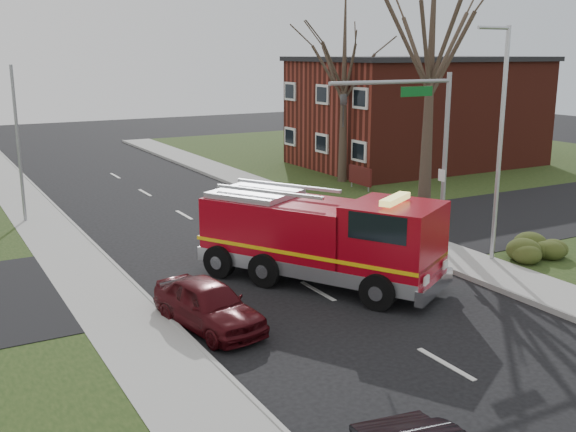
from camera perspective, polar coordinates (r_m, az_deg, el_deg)
ground at (r=21.86m, az=2.53°, el=-6.39°), size 120.00×120.00×0.00m
sidewalk_right at (r=25.50m, az=14.48°, el=-3.69°), size 2.40×80.00×0.15m
sidewalk_left at (r=19.50m, az=-13.35°, el=-9.08°), size 2.40×80.00×0.15m
brick_building at (r=46.50m, az=10.90°, el=8.69°), size 15.40×10.40×7.25m
health_center_sign at (r=37.37m, az=6.13°, el=3.39°), size 0.12×2.00×1.40m
hedge_corner at (r=26.70m, az=20.38°, el=-2.22°), size 2.80×2.00×0.90m
bare_tree_near at (r=31.05m, az=12.02°, el=13.23°), size 6.00×6.00×12.00m
bare_tree_far at (r=39.13m, az=4.79°, el=12.14°), size 5.25×5.25×10.50m
traffic_signal_mast at (r=25.00m, az=11.07°, el=7.02°), size 5.29×0.18×6.80m
streetlight_pole at (r=24.90m, az=17.46°, el=6.26°), size 1.48×0.16×8.40m
utility_pole_far at (r=31.93m, az=-21.86°, el=5.50°), size 0.14×0.14×7.00m
fire_engine at (r=22.27m, az=2.89°, el=-2.07°), size 6.32×8.29×3.22m
parked_car_maroon at (r=18.99m, az=-6.75°, el=-7.43°), size 2.29×4.25×1.37m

